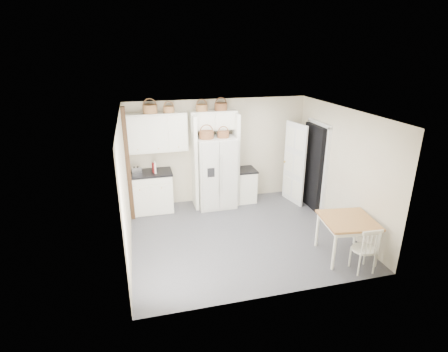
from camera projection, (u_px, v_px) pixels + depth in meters
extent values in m
plane|color=#44444B|center=(240.00, 235.00, 7.44)|extent=(4.50, 4.50, 0.00)
plane|color=white|center=(242.00, 113.00, 6.54)|extent=(4.50, 4.50, 0.00)
plane|color=beige|center=(218.00, 151.00, 8.81)|extent=(4.50, 0.00, 4.50)
plane|color=beige|center=(125.00, 188.00, 6.47)|extent=(0.00, 4.00, 4.00)
plane|color=beige|center=(341.00, 169.00, 7.52)|extent=(0.00, 4.00, 4.00)
cube|color=silver|center=(216.00, 172.00, 8.56)|extent=(0.91, 0.73, 1.76)
cube|color=white|center=(150.00, 192.00, 8.42)|extent=(1.02, 0.65, 0.95)
cube|color=white|center=(245.00, 186.00, 9.00)|extent=(0.46, 0.56, 0.82)
cube|color=#945327|center=(346.00, 238.00, 6.57)|extent=(1.04, 1.04, 0.77)
cube|color=white|center=(364.00, 249.00, 6.12)|extent=(0.43, 0.40, 0.86)
cube|color=black|center=(149.00, 173.00, 8.24)|extent=(1.07, 0.69, 0.04)
cube|color=black|center=(246.00, 170.00, 8.85)|extent=(0.50, 0.59, 0.04)
cube|color=silver|center=(136.00, 170.00, 8.11)|extent=(0.25, 0.19, 0.16)
cube|color=#A32023|center=(154.00, 168.00, 8.15)|extent=(0.07, 0.16, 0.23)
cube|color=white|center=(155.00, 167.00, 8.15)|extent=(0.04, 0.17, 0.26)
cylinder|color=olive|center=(150.00, 109.00, 7.89)|extent=(0.32, 0.32, 0.19)
cylinder|color=olive|center=(169.00, 109.00, 7.99)|extent=(0.25, 0.25, 0.14)
cylinder|color=olive|center=(202.00, 108.00, 8.17)|extent=(0.28, 0.28, 0.16)
cylinder|color=brown|center=(221.00, 107.00, 8.27)|extent=(0.30, 0.30, 0.17)
cylinder|color=brown|center=(207.00, 135.00, 8.08)|extent=(0.34, 0.34, 0.18)
cylinder|color=brown|center=(223.00, 134.00, 8.17)|extent=(0.27, 0.27, 0.15)
cube|color=white|center=(157.00, 132.00, 8.10)|extent=(1.40, 0.34, 0.90)
cube|color=white|center=(213.00, 120.00, 8.34)|extent=(1.12, 0.34, 0.45)
cube|color=white|center=(194.00, 162.00, 8.44)|extent=(0.08, 0.60, 2.30)
cube|color=white|center=(235.00, 159.00, 8.67)|extent=(0.08, 0.60, 2.30)
cube|color=black|center=(128.00, 166.00, 7.71)|extent=(0.09, 0.09, 2.60)
cube|color=black|center=(314.00, 167.00, 8.50)|extent=(0.18, 0.85, 2.05)
cube|color=white|center=(294.00, 164.00, 8.72)|extent=(0.21, 0.79, 2.05)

